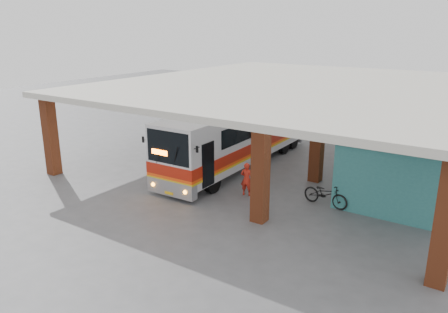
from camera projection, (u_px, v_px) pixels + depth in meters
ground at (237, 186)px, 22.43m from camera, size 90.00×90.00×0.00m
brick_columns at (305, 130)px, 25.01m from camera, size 20.10×21.60×4.35m
canopy_roof at (303, 85)px, 26.03m from camera, size 21.00×23.00×0.30m
shop_building at (412, 162)px, 21.15m from camera, size 5.20×8.20×3.11m
coach_bus at (239, 135)px, 25.20m from camera, size 3.01×12.98×3.76m
motorcycle at (326, 194)px, 19.82m from camera, size 2.26×1.04×1.15m
pedestrian at (247, 179)px, 21.00m from camera, size 0.67×0.52×1.64m
red_chair at (370, 167)px, 24.13m from camera, size 0.53×0.53×0.85m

